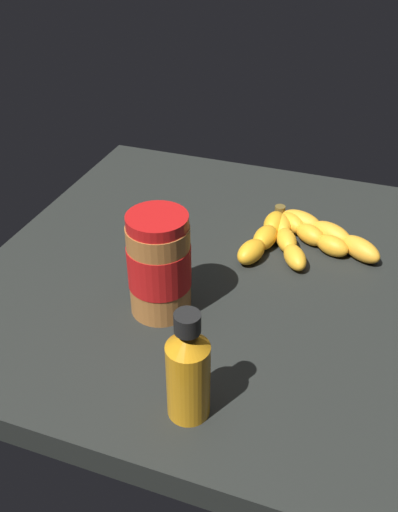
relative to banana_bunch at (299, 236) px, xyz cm
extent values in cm
cube|color=black|center=(9.51, 11.13, -4.02)|extent=(81.20, 79.91, 4.43)
ellipsoid|color=orange|center=(5.18, -2.56, 0.09)|extent=(3.86, 6.64, 3.78)
ellipsoid|color=orange|center=(5.61, 2.69, 0.09)|extent=(4.74, 7.09, 3.78)
ellipsoid|color=orange|center=(6.78, 7.82, 0.09)|extent=(5.53, 7.41, 3.78)
ellipsoid|color=gold|center=(3.81, -2.80, -0.11)|extent=(5.30, 7.27, 3.38)
ellipsoid|color=gold|center=(1.87, 2.04, -0.11)|extent=(5.81, 7.35, 3.38)
ellipsoid|color=gold|center=(-0.57, 6.66, -0.11)|extent=(6.25, 7.34, 3.38)
ellipsoid|color=orange|center=(2.16, -4.12, -0.07)|extent=(6.86, 6.60, 3.46)
ellipsoid|color=orange|center=(-1.73, -1.23, -0.07)|extent=(6.99, 6.17, 3.46)
ellipsoid|color=orange|center=(-6.02, 1.03, -0.07)|extent=(6.95, 5.58, 3.46)
ellipsoid|color=orange|center=(0.67, -5.16, 0.05)|extent=(8.81, 6.12, 3.71)
ellipsoid|color=orange|center=(-5.23, -2.66, 0.05)|extent=(8.84, 6.95, 3.71)
ellipsoid|color=orange|center=(-10.73, 0.64, 0.05)|extent=(8.71, 7.64, 3.71)
cylinder|color=brown|center=(5.13, -6.70, 0.00)|extent=(2.00, 2.00, 3.00)
cylinder|color=#9E602D|center=(16.44, 24.61, 5.55)|extent=(9.22, 9.22, 14.71)
cylinder|color=#B71414|center=(16.44, 24.61, 6.29)|extent=(9.41, 9.41, 6.62)
cylinder|color=#B71414|center=(16.44, 24.61, 13.79)|extent=(8.90, 8.90, 1.78)
cylinder|color=orange|center=(5.48, 41.82, 3.65)|extent=(5.34, 5.34, 10.91)
cone|color=orange|center=(5.48, 41.82, 10.33)|extent=(5.34, 5.34, 2.44)
cylinder|color=black|center=(5.48, 41.82, 12.77)|extent=(3.09, 3.09, 2.43)
camera|label=1|loc=(-11.39, 85.28, 54.21)|focal=39.36mm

